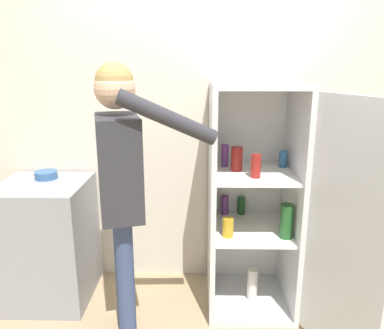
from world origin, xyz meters
name	(u,v)px	position (x,y,z in m)	size (l,w,h in m)	color
wall_back	(203,126)	(0.00, 0.98, 1.27)	(7.00, 0.06, 2.55)	beige
refrigerator	(268,204)	(0.45, 0.52, 0.81)	(0.88, 1.22, 1.63)	silver
person	(121,170)	(-0.50, 0.23, 1.13)	(0.76, 0.55, 1.76)	#384770
counter	(47,241)	(-1.16, 0.62, 0.46)	(0.62, 0.61, 0.91)	gray
bowl	(46,175)	(-1.17, 0.74, 0.94)	(0.16, 0.16, 0.06)	#335B8E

